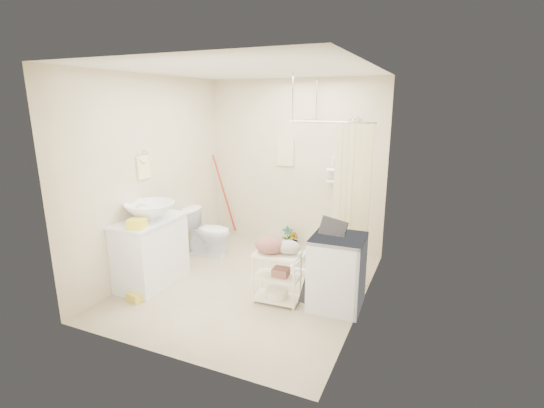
# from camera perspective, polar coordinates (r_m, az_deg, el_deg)

# --- Properties ---
(floor) EXTENTS (3.20, 3.20, 0.00)m
(floor) POSITION_cam_1_polar(r_m,az_deg,el_deg) (5.12, -3.29, -11.58)
(floor) COLOR tan
(floor) RESTS_ON ground
(ceiling) EXTENTS (2.80, 3.20, 0.04)m
(ceiling) POSITION_cam_1_polar(r_m,az_deg,el_deg) (4.61, -3.79, 18.86)
(ceiling) COLOR silver
(ceiling) RESTS_ON ground
(wall_back) EXTENTS (2.80, 0.04, 2.60)m
(wall_back) POSITION_cam_1_polar(r_m,az_deg,el_deg) (6.14, 3.30, 5.60)
(wall_back) COLOR beige
(wall_back) RESTS_ON ground
(wall_front) EXTENTS (2.80, 0.04, 2.60)m
(wall_front) POSITION_cam_1_polar(r_m,az_deg,el_deg) (3.39, -15.89, -2.30)
(wall_front) COLOR beige
(wall_front) RESTS_ON ground
(wall_left) EXTENTS (0.04, 3.20, 2.60)m
(wall_left) POSITION_cam_1_polar(r_m,az_deg,el_deg) (5.46, -16.76, 3.90)
(wall_left) COLOR beige
(wall_left) RESTS_ON ground
(wall_right) EXTENTS (0.04, 3.20, 2.60)m
(wall_right) POSITION_cam_1_polar(r_m,az_deg,el_deg) (4.25, 13.53, 1.23)
(wall_right) COLOR beige
(wall_right) RESTS_ON ground
(vanity) EXTENTS (0.58, 0.99, 0.85)m
(vanity) POSITION_cam_1_polar(r_m,az_deg,el_deg) (5.22, -17.10, -6.58)
(vanity) COLOR silver
(vanity) RESTS_ON ground
(sink) EXTENTS (0.68, 0.68, 0.21)m
(sink) POSITION_cam_1_polar(r_m,az_deg,el_deg) (5.05, -17.26, -0.97)
(sink) COLOR white
(sink) RESTS_ON vanity
(counter_basket) EXTENTS (0.23, 0.20, 0.11)m
(counter_basket) POSITION_cam_1_polar(r_m,az_deg,el_deg) (4.75, -18.97, -2.72)
(counter_basket) COLOR yellow
(counter_basket) RESTS_ON vanity
(floor_basket) EXTENTS (0.29, 0.25, 0.14)m
(floor_basket) POSITION_cam_1_polar(r_m,az_deg,el_deg) (4.97, -19.15, -12.37)
(floor_basket) COLOR gold
(floor_basket) RESTS_ON ground
(toilet) EXTENTS (0.73, 0.46, 0.72)m
(toilet) POSITION_cam_1_polar(r_m,az_deg,el_deg) (6.02, -9.24, -3.97)
(toilet) COLOR white
(toilet) RESTS_ON ground
(mop) EXTENTS (0.18, 0.18, 1.41)m
(mop) POSITION_cam_1_polar(r_m,az_deg,el_deg) (6.72, -6.96, 1.10)
(mop) COLOR #A82616
(mop) RESTS_ON ground
(potted_plant_a) EXTENTS (0.22, 0.21, 0.35)m
(potted_plant_a) POSITION_cam_1_polar(r_m,az_deg,el_deg) (6.28, 2.26, -4.78)
(potted_plant_a) COLOR brown
(potted_plant_a) RESTS_ON ground
(potted_plant_b) EXTENTS (0.22, 0.21, 0.31)m
(potted_plant_b) POSITION_cam_1_polar(r_m,az_deg,el_deg) (6.21, 3.24, -5.21)
(potted_plant_b) COLOR brown
(potted_plant_b) RESTS_ON ground
(hanging_towel) EXTENTS (0.28, 0.03, 0.42)m
(hanging_towel) POSITION_cam_1_polar(r_m,az_deg,el_deg) (6.14, 1.94, 7.51)
(hanging_towel) COLOR beige
(hanging_towel) RESTS_ON wall_back
(towel_ring) EXTENTS (0.04, 0.22, 0.34)m
(towel_ring) POSITION_cam_1_polar(r_m,az_deg,el_deg) (5.27, -18.12, 5.31)
(towel_ring) COLOR #FBED99
(towel_ring) RESTS_ON wall_left
(tp_holder) EXTENTS (0.08, 0.12, 0.14)m
(tp_holder) POSITION_cam_1_polar(r_m,az_deg,el_deg) (5.60, -15.69, -1.86)
(tp_holder) COLOR white
(tp_holder) RESTS_ON wall_left
(shower) EXTENTS (1.10, 1.10, 2.10)m
(shower) POSITION_cam_1_polar(r_m,az_deg,el_deg) (5.42, 9.67, 1.54)
(shower) COLOR silver
(shower) RESTS_ON ground
(shampoo_bottle_a) EXTENTS (0.12, 0.12, 0.24)m
(shampoo_bottle_a) POSITION_cam_1_polar(r_m,az_deg,el_deg) (5.86, 9.18, 6.41)
(shampoo_bottle_a) COLOR white
(shampoo_bottle_a) RESTS_ON shower
(shampoo_bottle_b) EXTENTS (0.09, 0.09, 0.19)m
(shampoo_bottle_b) POSITION_cam_1_polar(r_m,az_deg,el_deg) (5.84, 9.40, 6.12)
(shampoo_bottle_b) COLOR #4860A0
(shampoo_bottle_b) RESTS_ON shower
(washing_machine) EXTENTS (0.59, 0.61, 0.83)m
(washing_machine) POSITION_cam_1_polar(r_m,az_deg,el_deg) (4.52, 9.41, -9.64)
(washing_machine) COLOR silver
(washing_machine) RESTS_ON ground
(laundry_rack) EXTENTS (0.53, 0.33, 0.71)m
(laundry_rack) POSITION_cam_1_polar(r_m,az_deg,el_deg) (4.57, 0.74, -9.93)
(laundry_rack) COLOR #F6EBCE
(laundry_rack) RESTS_ON ground
(ironing_board) EXTENTS (0.31, 0.13, 1.06)m
(ironing_board) POSITION_cam_1_polar(r_m,az_deg,el_deg) (4.44, 7.41, -8.41)
(ironing_board) COLOR black
(ironing_board) RESTS_ON ground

